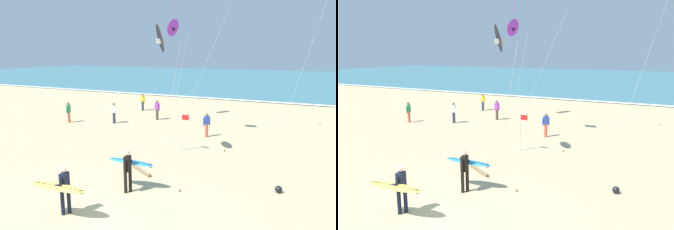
% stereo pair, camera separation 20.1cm
% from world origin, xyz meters
% --- Properties ---
extents(ground_plane, '(160.00, 160.00, 0.00)m').
position_xyz_m(ground_plane, '(0.00, 0.00, 0.00)').
color(ground_plane, tan).
extents(ocean_water, '(160.00, 60.00, 0.08)m').
position_xyz_m(ocean_water, '(0.00, 58.08, 0.04)').
color(ocean_water, teal).
rests_on(ocean_water, ground).
extents(shoreline_foam, '(160.00, 0.85, 0.01)m').
position_xyz_m(shoreline_foam, '(0.00, 28.38, 0.09)').
color(shoreline_foam, white).
rests_on(shoreline_foam, ocean_water).
extents(surfer_lead, '(1.99, 1.07, 1.71)m').
position_xyz_m(surfer_lead, '(-1.00, 0.14, 1.04)').
color(surfer_lead, black).
rests_on(surfer_lead, ground).
extents(surfer_trailing, '(1.97, 1.03, 1.71)m').
position_xyz_m(surfer_trailing, '(-0.10, 2.85, 1.04)').
color(surfer_trailing, black).
rests_on(surfer_trailing, ground).
extents(kite_delta_charcoal_near, '(3.21, 4.26, 6.76)m').
position_xyz_m(kite_delta_charcoal_near, '(-0.84, 7.14, 6.05)').
color(kite_delta_charcoal_near, black).
rests_on(kite_delta_charcoal_near, ground).
extents(kite_delta_violet_high, '(0.95, 2.78, 7.94)m').
position_xyz_m(kite_delta_violet_high, '(-4.61, 16.61, 7.24)').
color(kite_delta_violet_high, purple).
rests_on(kite_delta_violet_high, ground).
extents(bystander_green_top, '(0.22, 0.50, 1.59)m').
position_xyz_m(bystander_green_top, '(-11.08, 11.52, 0.81)').
color(bystander_green_top, '#D8593F').
rests_on(bystander_green_top, ground).
extents(bystander_white_top, '(0.49, 0.23, 1.59)m').
position_xyz_m(bystander_white_top, '(-7.78, 12.83, 0.81)').
color(bystander_white_top, '#2D334C').
rests_on(bystander_white_top, ground).
extents(bystander_yellow_top, '(0.49, 0.24, 1.59)m').
position_xyz_m(bystander_yellow_top, '(-8.52, 18.49, 0.81)').
color(bystander_yellow_top, '#2D334C').
rests_on(bystander_yellow_top, ground).
extents(bystander_blue_top, '(0.38, 0.37, 1.59)m').
position_xyz_m(bystander_blue_top, '(-0.06, 12.04, 0.81)').
color(bystander_blue_top, '#D8593F').
rests_on(bystander_blue_top, ground).
extents(bystander_purple_top, '(0.49, 0.24, 1.59)m').
position_xyz_m(bystander_purple_top, '(-5.38, 15.35, 0.81)').
color(bystander_purple_top, '#4C3D2D').
rests_on(bystander_purple_top, ground).
extents(lifeguard_flag, '(0.45, 0.05, 2.10)m').
position_xyz_m(lifeguard_flag, '(-0.29, 8.62, 1.27)').
color(lifeguard_flag, silver).
rests_on(lifeguard_flag, ground).
extents(beach_ball, '(0.28, 0.28, 0.28)m').
position_xyz_m(beach_ball, '(5.27, 5.20, 0.14)').
color(beach_ball, black).
rests_on(beach_ball, ground).
extents(driftwood_log, '(1.43, 0.93, 0.15)m').
position_xyz_m(driftwood_log, '(-0.70, 4.79, 0.07)').
color(driftwood_log, '#846B4C').
rests_on(driftwood_log, ground).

